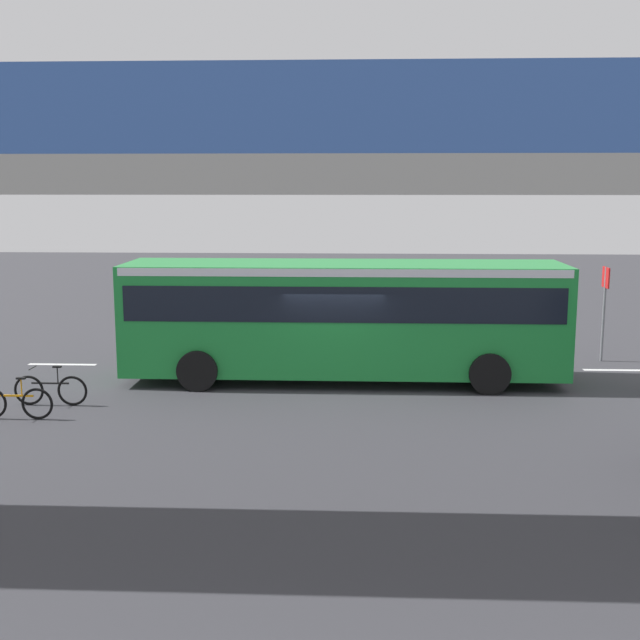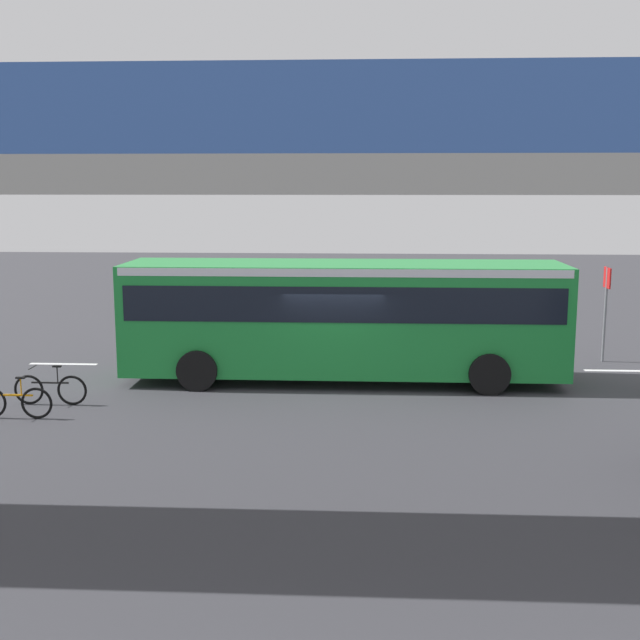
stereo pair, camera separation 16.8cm
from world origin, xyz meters
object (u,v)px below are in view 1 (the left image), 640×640
Objects in this scene: bicycle_orange at (14,403)px; city_bus at (343,311)px; bicycle_black at (51,390)px; traffic_sign at (605,298)px.

city_bus is at bearing -151.52° from bicycle_orange.
city_bus is 6.52× the size of bicycle_black.
traffic_sign reaches higher than bicycle_orange.
bicycle_orange is at bearing 23.92° from traffic_sign.
bicycle_orange is 1.21m from bicycle_black.
bicycle_orange is at bearing 71.47° from bicycle_black.
traffic_sign is (-14.91, -6.61, 1.52)m from bicycle_orange.
traffic_sign reaches higher than bicycle_black.
bicycle_orange is 0.63× the size of traffic_sign.
city_bus is at bearing -157.91° from bicycle_black.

